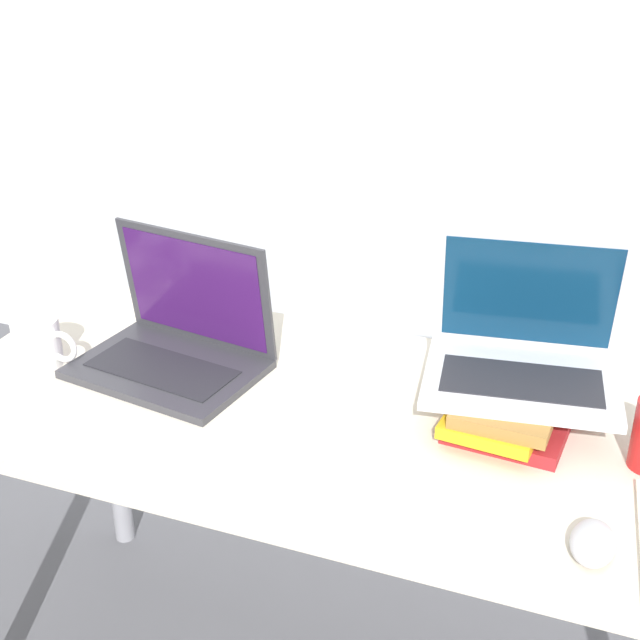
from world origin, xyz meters
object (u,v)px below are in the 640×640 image
Objects in this scene: book_stack at (509,408)px; wireless_keyboard at (452,514)px; laptop_on_books at (524,351)px; mouse at (593,543)px; laptop_left at (176,342)px; mug at (39,342)px.

book_stack is 0.29m from wireless_keyboard.
laptop_on_books reaches higher than mouse.
laptop_on_books reaches higher than laptop_left.
mug reaches higher than book_stack.
mug is (-0.91, -0.16, -0.07)m from laptop_on_books.
laptop_on_books is at bearing 115.52° from mouse.
wireless_keyboard is 2.55× the size of mouse.
wireless_keyboard is at bearing -96.57° from book_stack.
wireless_keyboard is 0.89m from mug.
laptop_on_books is (0.66, 0.07, 0.07)m from laptop_left.
laptop_on_books is at bearing 10.12° from mug.
laptop_on_books is 0.93m from mug.
mug is (-0.87, 0.18, 0.04)m from wireless_keyboard.
laptop_on_books reaches higher than wireless_keyboard.
laptop_on_books is at bearing 83.11° from wireless_keyboard.
book_stack is (0.65, 0.01, -0.02)m from laptop_left.
mug is at bearing 170.48° from mouse.
book_stack is 2.06× the size of mug.
wireless_keyboard is 0.20m from mouse.
laptop_on_books is 0.39m from mouse.
laptop_left is 2.78× the size of mug.
book_stack reaches higher than wireless_keyboard.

